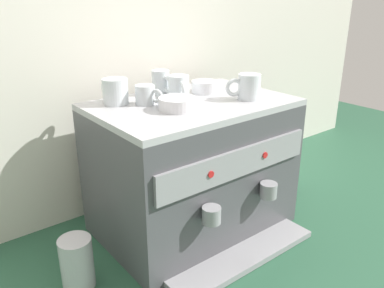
# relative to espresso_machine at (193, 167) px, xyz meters

# --- Properties ---
(ground_plane) EXTENTS (4.00, 4.00, 0.00)m
(ground_plane) POSITION_rel_espresso_machine_xyz_m (0.00, 0.00, -0.23)
(ground_plane) COLOR #28563D
(tiled_backsplash_wall) EXTENTS (2.80, 0.03, 1.12)m
(tiled_backsplash_wall) POSITION_rel_espresso_machine_xyz_m (0.00, 0.33, 0.33)
(tiled_backsplash_wall) COLOR silver
(tiled_backsplash_wall) RESTS_ON ground_plane
(espresso_machine) EXTENTS (0.65, 0.54, 0.47)m
(espresso_machine) POSITION_rel_espresso_machine_xyz_m (0.00, 0.00, 0.00)
(espresso_machine) COLOR #4C4C51
(espresso_machine) RESTS_ON ground_plane
(ceramic_cup_0) EXTENTS (0.11, 0.08, 0.08)m
(ceramic_cup_0) POSITION_rel_espresso_machine_xyz_m (0.16, -0.09, 0.28)
(ceramic_cup_0) COLOR silver
(ceramic_cup_0) RESTS_ON espresso_machine
(ceramic_cup_1) EXTENTS (0.08, 0.13, 0.08)m
(ceramic_cup_1) POSITION_rel_espresso_machine_xyz_m (-0.21, 0.14, 0.28)
(ceramic_cup_1) COLOR silver
(ceramic_cup_1) RESTS_ON espresso_machine
(ceramic_cup_2) EXTENTS (0.07, 0.11, 0.08)m
(ceramic_cup_2) POSITION_rel_espresso_machine_xyz_m (-0.01, 0.06, 0.27)
(ceramic_cup_2) COLOR silver
(ceramic_cup_2) RESTS_ON espresso_machine
(ceramic_cup_3) EXTENTS (0.06, 0.09, 0.06)m
(ceramic_cup_3) POSITION_rel_espresso_machine_xyz_m (-0.14, 0.07, 0.27)
(ceramic_cup_3) COLOR silver
(ceramic_cup_3) RESTS_ON espresso_machine
(ceramic_cup_4) EXTENTS (0.06, 0.11, 0.08)m
(ceramic_cup_4) POSITION_rel_espresso_machine_xyz_m (-0.03, 0.14, 0.28)
(ceramic_cup_4) COLOR silver
(ceramic_cup_4) RESTS_ON espresso_machine
(ceramic_bowl_0) EXTENTS (0.12, 0.12, 0.04)m
(ceramic_bowl_0) POSITION_rel_espresso_machine_xyz_m (-0.10, -0.04, 0.25)
(ceramic_bowl_0) COLOR white
(ceramic_bowl_0) RESTS_ON espresso_machine
(ceramic_bowl_1) EXTENTS (0.10, 0.10, 0.04)m
(ceramic_bowl_1) POSITION_rel_espresso_machine_xyz_m (0.12, 0.08, 0.26)
(ceramic_bowl_1) COLOR white
(ceramic_bowl_1) RESTS_ON espresso_machine
(coffee_grinder) EXTENTS (0.14, 0.14, 0.39)m
(coffee_grinder) POSITION_rel_espresso_machine_xyz_m (0.54, 0.04, -0.05)
(coffee_grinder) COLOR #939399
(coffee_grinder) RESTS_ON ground_plane
(milk_pitcher) EXTENTS (0.09, 0.09, 0.16)m
(milk_pitcher) POSITION_rel_espresso_machine_xyz_m (-0.46, -0.05, -0.15)
(milk_pitcher) COLOR #B7B7BC
(milk_pitcher) RESTS_ON ground_plane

